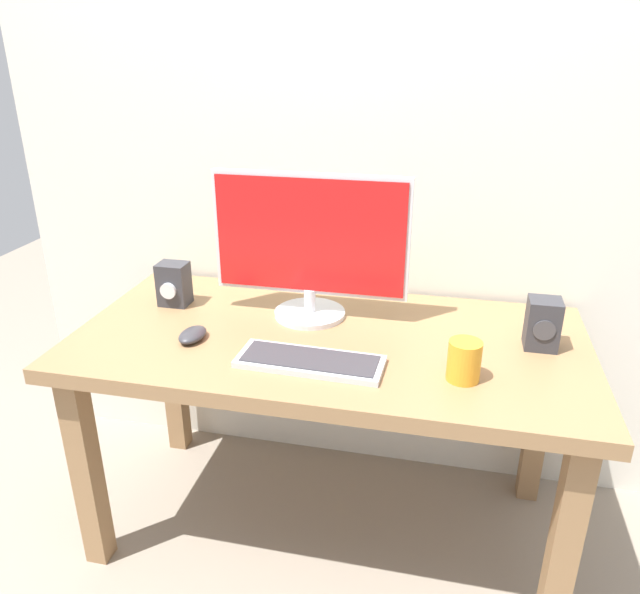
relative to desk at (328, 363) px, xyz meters
The scene contains 9 objects.
ground_plane 0.61m from the desk, ahead, with size 6.00×6.00×0.00m, color gray.
wall_back 0.98m from the desk, 90.00° to the left, with size 2.44×0.04×3.00m, color silver.
desk is the anchor object (origin of this frame).
monitor 0.36m from the desk, 123.15° to the left, with size 0.60×0.22×0.45m.
keyboard_primary 0.21m from the desk, 94.06° to the right, with size 0.40×0.16×0.02m.
mouse 0.41m from the desk, 163.33° to the right, with size 0.07×0.11×0.03m, color #333338.
speaker_right 0.62m from the desk, ahead, with size 0.09×0.09×0.14m.
audio_controller 0.57m from the desk, 167.86° to the left, with size 0.09×0.09×0.14m.
coffee_mug 0.44m from the desk, 23.71° to the right, with size 0.08×0.08×0.11m, color orange.
Camera 1 is at (0.32, -1.55, 1.50)m, focal length 33.80 mm.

